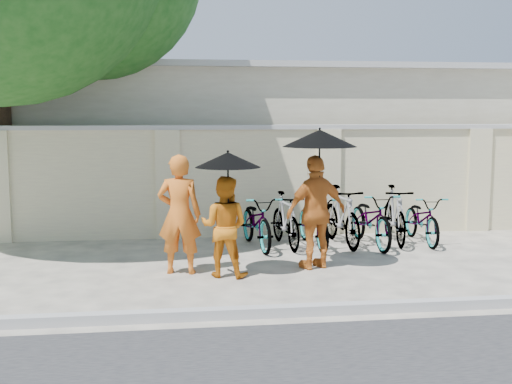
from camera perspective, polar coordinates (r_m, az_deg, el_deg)
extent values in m
plane|color=beige|center=(9.05, -1.39, -7.73)|extent=(80.00, 80.00, 0.00)
cube|color=#A3A3A2|center=(7.41, 0.04, -10.63)|extent=(40.00, 0.16, 0.12)
cube|color=beige|center=(12.13, 1.67, 0.88)|extent=(20.00, 0.30, 2.00)
cube|color=beige|center=(15.99, 3.04, 4.54)|extent=(14.00, 6.00, 3.20)
imported|color=orange|center=(9.26, -6.83, -1.98)|extent=(0.69, 0.52, 1.73)
imported|color=#CC6C12|center=(9.07, -2.84, -3.08)|extent=(0.84, 0.75, 1.43)
cylinder|color=black|center=(8.92, -2.50, 0.14)|extent=(0.02, 0.02, 0.85)
cone|color=black|center=(8.88, -2.51, 2.88)|extent=(0.92, 0.92, 0.21)
imported|color=#C06521|center=(9.54, 5.38, -1.79)|extent=(1.07, 0.73, 1.69)
cylinder|color=black|center=(9.40, 5.65, 1.79)|extent=(0.02, 0.02, 0.99)
cone|color=black|center=(9.36, 5.68, 4.79)|extent=(1.08, 1.08, 0.25)
imported|color=slate|center=(10.99, 0.10, -2.64)|extent=(0.82, 1.80, 0.91)
imported|color=slate|center=(11.06, 2.64, -2.50)|extent=(0.61, 1.61, 0.95)
imported|color=slate|center=(11.13, 5.18, -2.59)|extent=(0.70, 1.73, 0.89)
imported|color=slate|center=(11.27, 7.61, -2.13)|extent=(0.64, 1.77, 1.04)
imported|color=slate|center=(11.30, 10.19, -2.39)|extent=(0.75, 1.84, 0.95)
imported|color=slate|center=(11.64, 12.22, -1.99)|extent=(0.70, 1.74, 1.02)
imported|color=slate|center=(11.78, 14.56, -2.34)|extent=(0.62, 1.65, 0.86)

